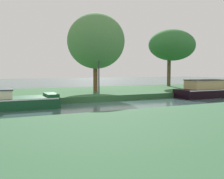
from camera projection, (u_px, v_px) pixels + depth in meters
The scene contains 6 objects.
ground_plane at pixel (113, 106), 15.40m from camera, with size 120.00×120.00×0.00m, color #385351.
riverbank_far at pixel (79, 93), 21.72m from camera, with size 72.00×10.00×0.40m, color #2A552F.
black_narrowboat at pixel (204, 90), 20.11m from camera, with size 4.88×1.95×1.45m.
willow_tree_left at pixel (96, 41), 20.49m from camera, with size 4.72×4.78×6.45m.
willow_tree_centre at pixel (172, 45), 27.68m from camera, with size 5.57×4.40×6.34m.
lamp_post at pixel (99, 70), 19.14m from camera, with size 0.24×0.24×2.83m.
Camera 1 is at (-6.46, -13.85, 2.15)m, focal length 39.84 mm.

